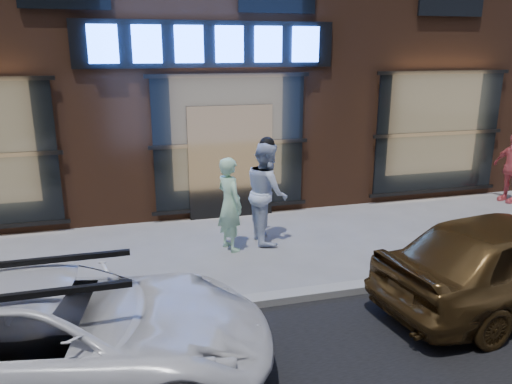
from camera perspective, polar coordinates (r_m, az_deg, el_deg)
The scene contains 7 objects.
ground at distance 7.43m, azimuth 3.87°, elevation -12.24°, with size 90.00×90.00×0.00m, color slate.
curb at distance 7.41m, azimuth 3.88°, elevation -11.84°, with size 60.00×0.25×0.12m, color gray.
man_bowtie at distance 8.89m, azimuth -3.03°, elevation -1.40°, with size 0.62×0.41×1.71m, color #B1E9BA.
man_cap at distance 9.27m, azimuth 1.23°, elevation -0.02°, with size 0.92×0.72×1.90m, color white.
passerby at distance 13.19m, azimuth 27.20°, elevation 2.51°, with size 0.97×0.40×1.65m, color #E75F66.
white_suv at distance 5.83m, azimuth -21.76°, elevation -14.90°, with size 2.11×4.57×1.27m, color white.
gold_sedan at distance 7.85m, azimuth 27.25°, elevation -6.98°, with size 1.62×4.04×1.38m, color brown.
Camera 1 is at (-2.18, -6.17, 3.53)m, focal length 35.00 mm.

